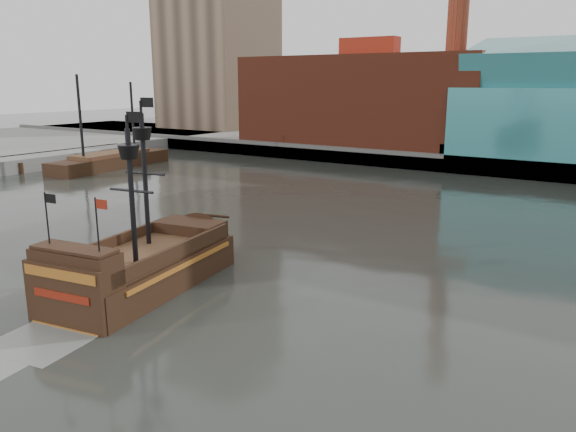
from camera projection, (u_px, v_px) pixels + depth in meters
The scene contains 7 objects.
ground at pixel (139, 346), 27.94m from camera, with size 400.00×400.00×0.00m, color #232622.
promenade_far at pixel (523, 148), 102.54m from camera, with size 220.00×60.00×2.00m, color slate.
seawall at pixel (479, 166), 78.48m from camera, with size 220.00×1.00×2.60m, color #4C4C49.
pier at pixel (22, 164), 83.01m from camera, with size 6.00×40.00×2.00m, color slate.
skyline at pixel (563, 5), 88.21m from camera, with size 149.00×45.00×62.00m.
pirate_ship at pixel (142, 272), 35.40m from camera, with size 7.64×17.61×12.74m.
docked_vessel at pixel (111, 162), 85.11m from camera, with size 7.17×21.67×14.46m.
Camera 1 is at (20.26, -17.40, 12.84)m, focal length 35.00 mm.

